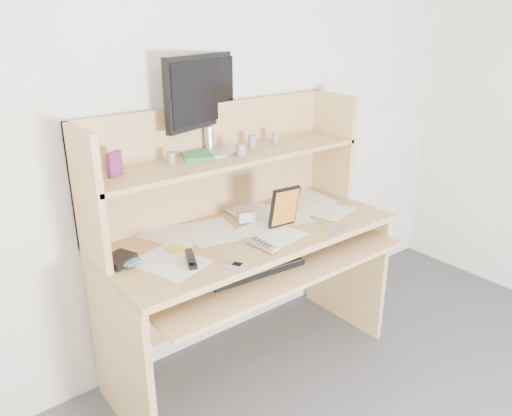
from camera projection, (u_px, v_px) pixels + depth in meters
back_wall at (209, 113)px, 2.37m from camera, size 3.60×0.04×2.50m
desk at (240, 236)px, 2.40m from camera, size 1.40×0.70×1.30m
paper_clutter at (250, 230)px, 2.32m from camera, size 1.32×0.54×0.01m
keyboard at (253, 267)px, 2.16m from camera, size 0.46×0.20×0.03m
tv_remote at (262, 245)px, 2.14m from camera, size 0.06×0.17×0.02m
flip_phone at (236, 265)px, 1.96m from camera, size 0.08×0.10×0.02m
stapler at (191, 258)px, 2.00m from camera, size 0.08×0.13×0.04m
wallet at (119, 259)px, 2.00m from camera, size 0.15×0.13×0.03m
sticky_note_pad at (177, 249)px, 2.12m from camera, size 0.08×0.08×0.01m
digital_camera at (247, 217)px, 2.39m from camera, size 0.09×0.06×0.05m
game_case at (284, 207)px, 2.31m from camera, size 0.14×0.03×0.20m
blue_pen at (339, 229)px, 2.31m from camera, size 0.13×0.03×0.01m
card_box at (114, 164)px, 1.99m from camera, size 0.07×0.05×0.10m
shelf_book at (197, 155)px, 2.27m from camera, size 0.20×0.22×0.02m
chip_stack_a at (171, 158)px, 2.17m from camera, size 0.05×0.05×0.05m
chip_stack_b at (252, 142)px, 2.41m from camera, size 0.05×0.05×0.07m
chip_stack_c at (241, 150)px, 2.28m from camera, size 0.05×0.05×0.05m
chip_stack_d at (275, 138)px, 2.48m from camera, size 0.04×0.04×0.06m
monitor at (206, 101)px, 2.28m from camera, size 0.50×0.26×0.45m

